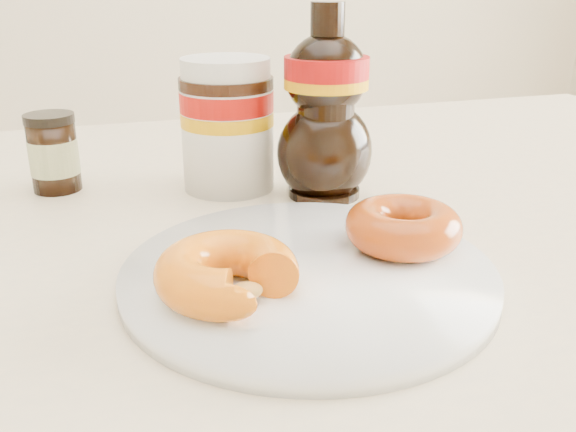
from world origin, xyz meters
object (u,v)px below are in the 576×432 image
object	(u,v)px
dark_jar	(54,153)
nutella_jar	(227,120)
syrup_bottle	(326,104)
donut_whole	(403,226)
dining_table	(271,302)
plate	(308,274)
donut_bitten	(227,273)

from	to	relation	value
dark_jar	nutella_jar	bearing A→B (deg)	-14.65
syrup_bottle	donut_whole	bearing A→B (deg)	-88.83
dining_table	dark_jar	xyz separation A→B (m)	(-0.19, 0.16, 0.12)
plate	dark_jar	xyz separation A→B (m)	(-0.18, 0.28, 0.03)
plate	donut_bitten	bearing A→B (deg)	-159.12
donut_bitten	nutella_jar	xyz separation A→B (m)	(0.06, 0.26, 0.04)
syrup_bottle	dark_jar	distance (m)	0.28
dining_table	plate	bearing A→B (deg)	-92.72
dining_table	syrup_bottle	xyz separation A→B (m)	(0.07, 0.06, 0.18)
dining_table	donut_whole	bearing A→B (deg)	-55.24
donut_bitten	donut_whole	distance (m)	0.15
nutella_jar	dark_jar	distance (m)	0.18
dining_table	dark_jar	size ratio (longest dim) A/B	17.37
dining_table	syrup_bottle	world-z (taller)	syrup_bottle
donut_bitten	donut_whole	xyz separation A→B (m)	(0.15, 0.04, -0.00)
plate	dark_jar	size ratio (longest dim) A/B	3.41
donut_whole	syrup_bottle	size ratio (longest dim) A/B	0.48
dining_table	syrup_bottle	distance (m)	0.20
plate	donut_whole	bearing A→B (deg)	9.68
donut_bitten	nutella_jar	world-z (taller)	nutella_jar
donut_bitten	dark_jar	bearing A→B (deg)	132.16
dining_table	donut_bitten	distance (m)	0.20
nutella_jar	dark_jar	world-z (taller)	nutella_jar
plate	dark_jar	distance (m)	0.34
plate	dining_table	bearing A→B (deg)	87.28
donut_bitten	syrup_bottle	world-z (taller)	syrup_bottle
nutella_jar	dark_jar	size ratio (longest dim) A/B	1.68
dark_jar	donut_whole	bearing A→B (deg)	-45.30
dining_table	plate	distance (m)	0.15
syrup_bottle	donut_bitten	bearing A→B (deg)	-125.19
dark_jar	plate	bearing A→B (deg)	-57.22
donut_bitten	syrup_bottle	distance (m)	0.26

